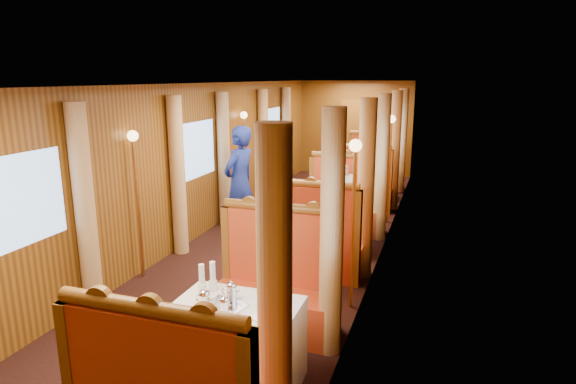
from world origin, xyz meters
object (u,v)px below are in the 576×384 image
at_px(banquette_far_fwd, 359,189).
at_px(banquette_mid_aft, 344,207).
at_px(fruit_plate, 266,315).
at_px(rose_vase_far, 370,156).
at_px(table_near, 236,346).
at_px(table_far, 367,181).
at_px(banquette_far_aft, 374,170).
at_px(passenger, 342,192).
at_px(teapot_left, 205,301).
at_px(rose_vase_mid, 331,192).
at_px(steward, 240,183).
at_px(table_mid, 331,227).
at_px(teapot_right, 224,307).
at_px(teapot_back, 232,293).
at_px(tea_tray, 224,305).
at_px(banquette_near_aft, 276,291).
at_px(banquette_mid_fwd, 313,245).

bearing_deg(banquette_far_fwd, banquette_mid_aft, -90.00).
height_order(fruit_plate, rose_vase_far, rose_vase_far).
bearing_deg(table_near, rose_vase_far, 89.72).
bearing_deg(rose_vase_far, table_far, 174.67).
bearing_deg(banquette_far_aft, table_near, -90.00).
xyz_separation_m(table_near, passenger, (-0.00, 4.29, 0.37)).
bearing_deg(passenger, teapot_left, -92.81).
height_order(teapot_left, rose_vase_mid, rose_vase_mid).
bearing_deg(steward, table_far, 168.68).
height_order(table_mid, rose_vase_far, rose_vase_far).
relative_size(teapot_right, rose_vase_mid, 0.38).
bearing_deg(table_mid, teapot_back, -91.24).
distance_m(table_far, banquette_far_aft, 1.02).
bearing_deg(teapot_right, banquette_far_fwd, 76.26).
height_order(table_far, rose_vase_mid, rose_vase_mid).
xyz_separation_m(fruit_plate, rose_vase_far, (-0.28, 7.10, 0.16)).
height_order(rose_vase_mid, passenger, passenger).
height_order(tea_tray, fruit_plate, fruit_plate).
xyz_separation_m(banquette_near_aft, rose_vase_mid, (-0.00, 2.47, 0.50)).
xyz_separation_m(teapot_left, steward, (-1.34, 3.77, 0.11)).
relative_size(table_mid, banquette_far_aft, 0.78).
relative_size(banquette_mid_aft, banquette_far_fwd, 1.00).
distance_m(banquette_far_fwd, passenger, 1.72).
distance_m(table_near, table_mid, 3.50).
distance_m(teapot_right, rose_vase_mid, 3.63).
height_order(banquette_mid_aft, banquette_far_aft, same).
height_order(banquette_near_aft, banquette_far_aft, same).
bearing_deg(banquette_mid_aft, teapot_back, -90.95).
distance_m(table_near, steward, 4.00).
height_order(table_far, fruit_plate, fruit_plate).
relative_size(banquette_mid_fwd, banquette_far_fwd, 1.00).
relative_size(banquette_near_aft, teapot_back, 8.94).
height_order(table_near, teapot_right, teapot_right).
height_order(table_mid, banquette_far_aft, banquette_far_aft).
distance_m(table_near, passenger, 4.31).
distance_m(table_near, teapot_left, 0.50).
height_order(teapot_left, fruit_plate, teapot_left).
distance_m(teapot_left, teapot_right, 0.19).
xyz_separation_m(table_far, steward, (-1.56, -3.35, 0.55)).
bearing_deg(teapot_right, steward, 98.43).
xyz_separation_m(table_mid, rose_vase_far, (0.03, 3.50, 0.55)).
relative_size(banquette_mid_fwd, fruit_plate, 5.74).
bearing_deg(rose_vase_far, banquette_far_aft, 91.91).
relative_size(banquette_far_aft, teapot_left, 8.71).
xyz_separation_m(table_near, teapot_back, (-0.07, 0.09, 0.44)).
height_order(banquette_far_fwd, passenger, banquette_far_fwd).
height_order(banquette_mid_fwd, fruit_plate, banquette_mid_fwd).
relative_size(table_far, rose_vase_mid, 2.92).
height_order(banquette_mid_aft, tea_tray, banquette_mid_aft).
height_order(banquette_far_fwd, teapot_right, banquette_far_fwd).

